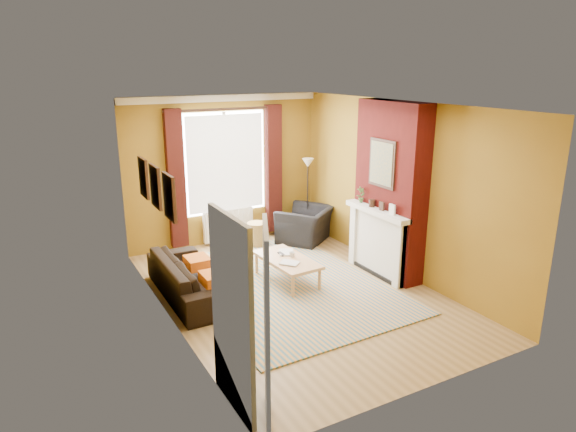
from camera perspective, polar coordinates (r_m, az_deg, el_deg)
The scene contains 12 objects.
ground at distance 7.87m, azimuth 0.88°, elevation -8.51°, with size 5.50×5.50×0.00m, color brown.
room_walls at distance 7.94m, azimuth 3.95°, elevation 2.30°, with size 3.82×5.54×2.83m.
striped_rug at distance 8.10m, azimuth -0.46°, elevation -7.68°, with size 2.90×3.95×0.02m.
sofa at distance 7.79m, azimuth -10.76°, elevation -6.69°, with size 2.03×0.79×0.59m, color black.
armchair at distance 9.97m, azimuth 1.97°, elevation -0.98°, with size 1.03×0.90×0.67m, color black.
coffee_table at distance 8.09m, azimuth -0.13°, elevation -5.00°, with size 0.69×1.25×0.40m.
wicker_stool at distance 9.77m, azimuth -3.48°, elevation -2.03°, with size 0.42×0.42×0.45m.
floor_lamp at distance 10.09m, azimuth 2.22°, elevation 4.55°, with size 0.26×0.26×1.57m.
book_a at distance 7.76m, azimuth -0.10°, elevation -5.51°, with size 0.21×0.28×0.03m, color #999999.
book_b at distance 8.29m, azimuth -0.96°, elevation -4.06°, with size 0.23×0.31×0.02m, color #999999.
mug at distance 8.12m, azimuth 0.43°, elevation -4.30°, with size 0.09×0.09×0.08m, color #999999.
tv_remote at distance 8.22m, azimuth -0.75°, elevation -4.24°, with size 0.06×0.18×0.02m.
Camera 1 is at (-3.53, -6.20, 3.33)m, focal length 32.00 mm.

